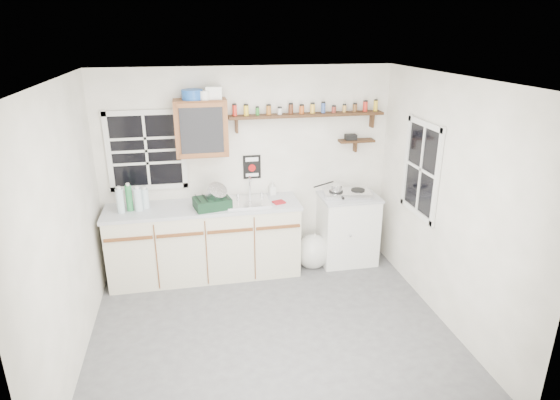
{
  "coord_description": "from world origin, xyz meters",
  "views": [
    {
      "loc": [
        -0.7,
        -3.98,
        2.9
      ],
      "look_at": [
        0.2,
        0.55,
        1.2
      ],
      "focal_mm": 30.0,
      "sensor_mm": 36.0,
      "label": 1
    }
  ],
  "objects_px": {
    "upper_cabinet": "(201,128)",
    "spice_shelf": "(307,114)",
    "main_cabinet": "(205,241)",
    "hotplate": "(347,193)",
    "dish_rack": "(213,200)",
    "right_cabinet": "(347,228)"
  },
  "relations": [
    {
      "from": "hotplate",
      "to": "right_cabinet",
      "type": "bearing_deg",
      "value": 35.14
    },
    {
      "from": "main_cabinet",
      "to": "hotplate",
      "type": "distance_m",
      "value": 1.86
    },
    {
      "from": "right_cabinet",
      "to": "spice_shelf",
      "type": "distance_m",
      "value": 1.58
    },
    {
      "from": "main_cabinet",
      "to": "right_cabinet",
      "type": "bearing_deg",
      "value": 0.79
    },
    {
      "from": "main_cabinet",
      "to": "right_cabinet",
      "type": "xyz_separation_m",
      "value": [
        1.83,
        0.03,
        -0.01
      ]
    },
    {
      "from": "upper_cabinet",
      "to": "hotplate",
      "type": "bearing_deg",
      "value": -4.49
    },
    {
      "from": "dish_rack",
      "to": "right_cabinet",
      "type": "bearing_deg",
      "value": -7.52
    },
    {
      "from": "main_cabinet",
      "to": "right_cabinet",
      "type": "height_order",
      "value": "main_cabinet"
    },
    {
      "from": "main_cabinet",
      "to": "spice_shelf",
      "type": "height_order",
      "value": "spice_shelf"
    },
    {
      "from": "right_cabinet",
      "to": "dish_rack",
      "type": "xyz_separation_m",
      "value": [
        -1.71,
        -0.12,
        0.56
      ]
    },
    {
      "from": "right_cabinet",
      "to": "main_cabinet",
      "type": "bearing_deg",
      "value": -179.21
    },
    {
      "from": "upper_cabinet",
      "to": "main_cabinet",
      "type": "bearing_deg",
      "value": -103.68
    },
    {
      "from": "upper_cabinet",
      "to": "right_cabinet",
      "type": "bearing_deg",
      "value": -3.76
    },
    {
      "from": "upper_cabinet",
      "to": "spice_shelf",
      "type": "height_order",
      "value": "upper_cabinet"
    },
    {
      "from": "main_cabinet",
      "to": "upper_cabinet",
      "type": "bearing_deg",
      "value": 76.32
    },
    {
      "from": "right_cabinet",
      "to": "hotplate",
      "type": "height_order",
      "value": "hotplate"
    },
    {
      "from": "main_cabinet",
      "to": "upper_cabinet",
      "type": "height_order",
      "value": "upper_cabinet"
    },
    {
      "from": "main_cabinet",
      "to": "spice_shelf",
      "type": "relative_size",
      "value": 1.21
    },
    {
      "from": "dish_rack",
      "to": "hotplate",
      "type": "height_order",
      "value": "dish_rack"
    },
    {
      "from": "main_cabinet",
      "to": "spice_shelf",
      "type": "bearing_deg",
      "value": 9.26
    },
    {
      "from": "main_cabinet",
      "to": "upper_cabinet",
      "type": "xyz_separation_m",
      "value": [
        0.03,
        0.14,
        1.36
      ]
    },
    {
      "from": "main_cabinet",
      "to": "dish_rack",
      "type": "distance_m",
      "value": 0.58
    }
  ]
}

